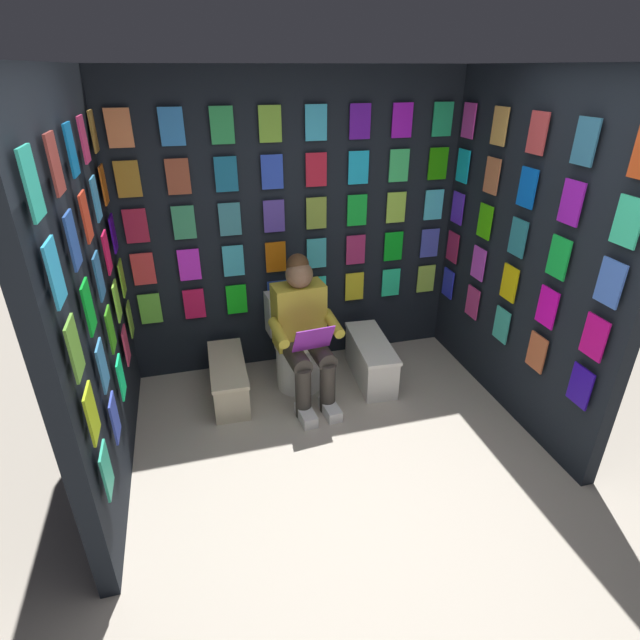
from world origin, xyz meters
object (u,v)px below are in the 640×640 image
object	(u,v)px
comic_longbox_near	(229,379)
comic_longbox_far	(371,360)
person_reading	(304,331)
toilet	(296,347)

from	to	relation	value
comic_longbox_near	comic_longbox_far	size ratio (longest dim) A/B	0.99
person_reading	comic_longbox_far	bearing A→B (deg)	-176.79
person_reading	comic_longbox_far	distance (m)	0.74
comic_longbox_near	toilet	bearing A→B (deg)	-170.92
toilet	comic_longbox_far	size ratio (longest dim) A/B	0.99
comic_longbox_far	comic_longbox_near	bearing A→B (deg)	1.40
comic_longbox_far	toilet	bearing A→B (deg)	-8.06
comic_longbox_far	person_reading	bearing A→B (deg)	12.50
person_reading	comic_longbox_near	bearing A→B (deg)	-18.89
toilet	comic_longbox_far	distance (m)	0.66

